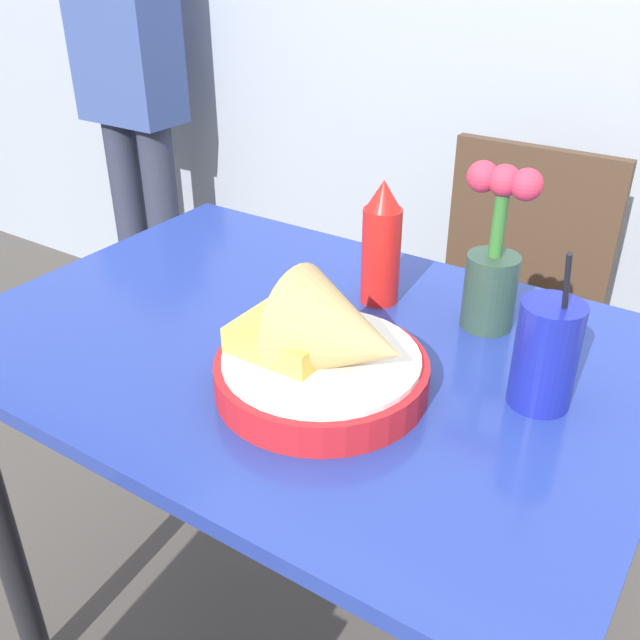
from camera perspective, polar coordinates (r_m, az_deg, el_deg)
dining_table at (r=1.14m, az=-1.18°, el=-6.88°), size 1.02×0.72×0.77m
chair_far_window at (r=1.77m, az=14.81°, el=1.46°), size 0.40×0.40×0.87m
food_basket at (r=0.92m, az=0.74°, el=-2.86°), size 0.28×0.28×0.17m
ketchup_bottle at (r=1.14m, az=4.93°, el=6.03°), size 0.06×0.06×0.21m
drink_cup at (r=0.94m, az=17.57°, el=-2.90°), size 0.08×0.08×0.23m
flower_vase at (r=1.08m, az=13.73°, el=4.60°), size 0.11×0.08×0.26m
person_standing at (r=2.41m, az=-15.04°, el=18.32°), size 0.32×0.18×1.55m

